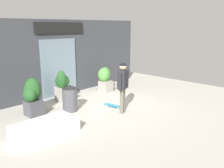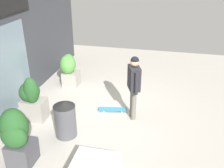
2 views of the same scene
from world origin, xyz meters
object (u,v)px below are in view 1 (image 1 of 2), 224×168
object	(u,v)px
skateboarder	(123,82)
planter_box_mid	(32,96)
trash_bin	(70,98)
skateboard	(114,106)
planter_box_left	(63,86)
planter_box_right	(105,78)

from	to	relation	value
skateboarder	planter_box_mid	bearing A→B (deg)	25.62
skateboarder	trash_bin	world-z (taller)	skateboarder
skateboard	trash_bin	bearing A→B (deg)	47.69
skateboard	planter_box_mid	bearing A→B (deg)	49.26
skateboarder	planter_box_mid	distance (m)	3.08
skateboard	planter_box_left	world-z (taller)	planter_box_left
planter_box_mid	planter_box_left	bearing A→B (deg)	18.21
planter_box_left	trash_bin	size ratio (longest dim) A/B	1.32
planter_box_left	planter_box_right	size ratio (longest dim) A/B	1.14
skateboard	planter_box_right	xyz separation A→B (m)	(1.32, 1.82, 0.58)
planter_box_right	planter_box_left	bearing A→B (deg)	175.53
skateboard	trash_bin	xyz separation A→B (m)	(-1.35, 0.86, 0.42)
skateboarder	planter_box_mid	size ratio (longest dim) A/B	1.40
planter_box_right	skateboarder	bearing A→B (deg)	-122.03
skateboarder	skateboard	xyz separation A→B (m)	(0.20, 0.61, -1.04)
skateboard	planter_box_right	size ratio (longest dim) A/B	0.74
planter_box_mid	skateboard	bearing A→B (deg)	-31.11
skateboarder	planter_box_left	bearing A→B (deg)	-7.28
planter_box_right	planter_box_mid	distance (m)	3.77
planter_box_left	trash_bin	world-z (taller)	planter_box_left
skateboarder	planter_box_left	world-z (taller)	skateboarder
skateboarder	planter_box_left	size ratio (longest dim) A/B	1.40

